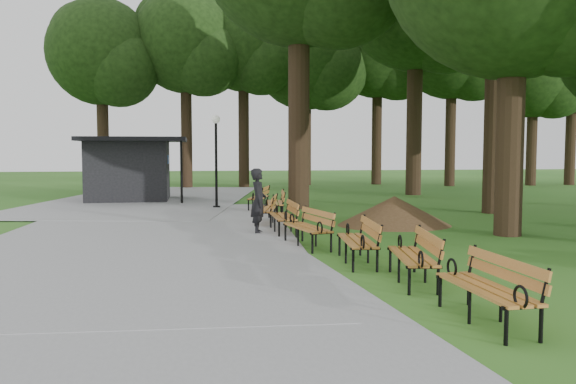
{
  "coord_description": "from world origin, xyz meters",
  "views": [
    {
      "loc": [
        -2.21,
        -11.96,
        2.21
      ],
      "look_at": [
        -0.14,
        3.0,
        1.1
      ],
      "focal_mm": 35.61,
      "sensor_mm": 36.0,
      "label": 1
    }
  ],
  "objects": [
    {
      "name": "dirt_mound",
      "position": [
        3.18,
        4.16,
        0.43
      ],
      "size": [
        2.82,
        2.82,
        0.86
      ],
      "primitive_type": "cone",
      "color": "#47301C",
      "rests_on": "ground"
    },
    {
      "name": "lamp_post",
      "position": [
        -1.94,
        9.78,
        2.5
      ],
      "size": [
        0.32,
        0.32,
        3.53
      ],
      "color": "black",
      "rests_on": "ground"
    },
    {
      "name": "bench_2",
      "position": [
        0.64,
        -1.23,
        0.44
      ],
      "size": [
        0.78,
        1.94,
        0.88
      ],
      "primitive_type": null,
      "rotation": [
        0.0,
        0.0,
        -1.65
      ],
      "color": "#B16A28",
      "rests_on": "ground"
    },
    {
      "name": "bench_6",
      "position": [
        -0.02,
        6.96,
        0.44
      ],
      "size": [
        0.81,
        1.95,
        0.88
      ],
      "primitive_type": null,
      "rotation": [
        0.0,
        0.0,
        -1.66
      ],
      "color": "#B16A28",
      "rests_on": "ground"
    },
    {
      "name": "ground",
      "position": [
        0.0,
        0.0,
        0.0
      ],
      "size": [
        100.0,
        100.0,
        0.0
      ],
      "primitive_type": "plane",
      "color": "#2A621C",
      "rests_on": "ground"
    },
    {
      "name": "bench_5",
      "position": [
        -0.55,
        4.93,
        0.44
      ],
      "size": [
        0.98,
        1.99,
        0.88
      ],
      "primitive_type": null,
      "rotation": [
        0.0,
        0.0,
        -1.76
      ],
      "color": "#B16A28",
      "rests_on": "ground"
    },
    {
      "name": "path",
      "position": [
        -4.0,
        3.0,
        0.03
      ],
      "size": [
        12.0,
        38.0,
        0.06
      ],
      "primitive_type": "cube",
      "color": "gray",
      "rests_on": "ground"
    },
    {
      "name": "bench_3",
      "position": [
        -0.01,
        0.76,
        0.44
      ],
      "size": [
        1.05,
        2.0,
        0.88
      ],
      "primitive_type": null,
      "rotation": [
        0.0,
        0.0,
        -1.34
      ],
      "color": "#B16A28",
      "rests_on": "ground"
    },
    {
      "name": "bench_4",
      "position": [
        -0.27,
        3.0,
        0.44
      ],
      "size": [
        0.67,
        1.91,
        0.88
      ],
      "primitive_type": null,
      "rotation": [
        0.0,
        0.0,
        -1.55
      ],
      "color": "#B16A28",
      "rests_on": "ground"
    },
    {
      "name": "bench_1",
      "position": [
        1.13,
        -2.95,
        0.44
      ],
      "size": [
        0.9,
        1.97,
        0.88
      ],
      "primitive_type": null,
      "rotation": [
        0.0,
        0.0,
        -1.71
      ],
      "color": "#B16A28",
      "rests_on": "ground"
    },
    {
      "name": "person",
      "position": [
        -0.92,
        2.98,
        0.87
      ],
      "size": [
        0.49,
        0.68,
        1.73
      ],
      "primitive_type": "imported",
      "rotation": [
        0.0,
        0.0,
        1.44
      ],
      "color": "black",
      "rests_on": "ground"
    },
    {
      "name": "bench_7",
      "position": [
        -0.39,
        9.22,
        0.44
      ],
      "size": [
        1.1,
        2.0,
        0.88
      ],
      "primitive_type": null,
      "rotation": [
        0.0,
        0.0,
        -1.83
      ],
      "color": "#B16A28",
      "rests_on": "ground"
    },
    {
      "name": "kiosk",
      "position": [
        -5.67,
        13.56,
        1.38
      ],
      "size": [
        4.49,
        3.93,
        2.76
      ],
      "primitive_type": null,
      "rotation": [
        0.0,
        0.0,
        0.02
      ],
      "color": "black",
      "rests_on": "ground"
    },
    {
      "name": "tree_backdrop",
      "position": [
        6.23,
        22.73,
        7.98
      ],
      "size": [
        35.49,
        9.18,
        15.95
      ],
      "primitive_type": null,
      "color": "black",
      "rests_on": "ground"
    },
    {
      "name": "bench_0",
      "position": [
        1.27,
        -5.22,
        0.44
      ],
      "size": [
        0.75,
        1.93,
        0.88
      ],
      "primitive_type": null,
      "rotation": [
        0.0,
        0.0,
        -1.51
      ],
      "color": "#B16A28",
      "rests_on": "ground"
    }
  ]
}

